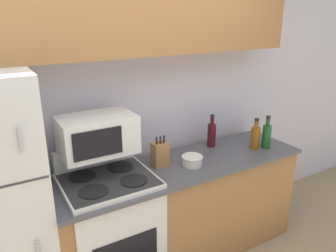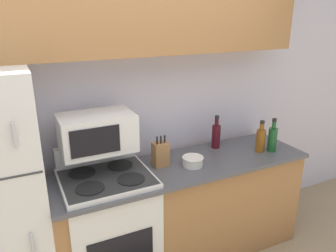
{
  "view_description": "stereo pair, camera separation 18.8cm",
  "coord_description": "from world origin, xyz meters",
  "views": [
    {
      "loc": [
        -0.98,
        -1.73,
        2.05
      ],
      "look_at": [
        0.19,
        0.25,
        1.25
      ],
      "focal_mm": 35.0,
      "sensor_mm": 36.0,
      "label": 1
    },
    {
      "loc": [
        -0.82,
        -1.82,
        2.05
      ],
      "look_at": [
        0.19,
        0.25,
        1.25
      ],
      "focal_mm": 35.0,
      "sensor_mm": 36.0,
      "label": 2
    }
  ],
  "objects": [
    {
      "name": "bottle_whiskey",
      "position": [
        1.07,
        0.2,
        1.01
      ],
      "size": [
        0.08,
        0.08,
        0.28
      ],
      "color": "brown",
      "rests_on": "lower_cabinets"
    },
    {
      "name": "bottle_wine_red",
      "position": [
        0.76,
        0.44,
        1.02
      ],
      "size": [
        0.08,
        0.08,
        0.3
      ],
      "color": "#470F19",
      "rests_on": "lower_cabinets"
    },
    {
      "name": "lower_cabinets",
      "position": [
        0.34,
        0.28,
        0.45
      ],
      "size": [
        2.12,
        0.61,
        0.9
      ],
      "color": "#9E6B3D",
      "rests_on": "ground_plane"
    },
    {
      "name": "stove",
      "position": [
        -0.3,
        0.27,
        0.48
      ],
      "size": [
        0.65,
        0.59,
        1.1
      ],
      "color": "silver",
      "rests_on": "ground_plane"
    },
    {
      "name": "upper_cabinets",
      "position": [
        0.0,
        0.5,
        2.06
      ],
      "size": [
        2.81,
        0.32,
        0.62
      ],
      "color": "#9E6B3D",
      "rests_on": "refrigerator"
    },
    {
      "name": "bottle_wine_green",
      "position": [
        1.16,
        0.16,
        1.02
      ],
      "size": [
        0.08,
        0.08,
        0.3
      ],
      "color": "#194C23",
      "rests_on": "lower_cabinets"
    },
    {
      "name": "microwave",
      "position": [
        -0.31,
        0.38,
        1.24
      ],
      "size": [
        0.52,
        0.34,
        0.27
      ],
      "color": "silver",
      "rests_on": "stove"
    },
    {
      "name": "bowl",
      "position": [
        0.39,
        0.21,
        0.94
      ],
      "size": [
        0.17,
        0.17,
        0.08
      ],
      "color": "silver",
      "rests_on": "lower_cabinets"
    },
    {
      "name": "wall_back",
      "position": [
        0.0,
        0.68,
        1.27
      ],
      "size": [
        8.0,
        0.05,
        2.55
      ],
      "color": "silver",
      "rests_on": "ground_plane"
    },
    {
      "name": "knife_block",
      "position": [
        0.17,
        0.33,
        1.0
      ],
      "size": [
        0.12,
        0.1,
        0.25
      ],
      "color": "#9E6B3D",
      "rests_on": "lower_cabinets"
    }
  ]
}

